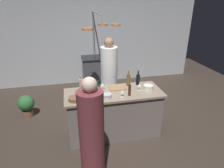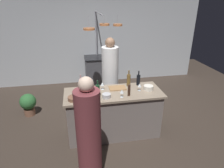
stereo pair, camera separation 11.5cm
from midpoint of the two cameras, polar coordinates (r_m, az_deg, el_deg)
The scene contains 21 objects.
ground_plane at distance 4.13m, azimuth -0.36°, elevation -13.68°, with size 9.00×9.00×0.00m, color #382D26.
back_wall at distance 6.22m, azimuth -6.00°, elevation 12.29°, with size 6.40×0.16×2.60m, color #B2B7BC.
kitchen_island at distance 3.87m, azimuth -0.38°, elevation -8.33°, with size 1.80×0.72×0.90m.
stove_range at distance 6.06m, azimuth -5.22°, elevation 3.65°, with size 0.80×0.64×0.89m.
chef at distance 4.49m, azimuth -1.58°, elevation 1.40°, with size 0.37×0.37×1.74m.
bar_stool_left at distance 3.35m, azimuth -7.82°, elevation -15.93°, with size 0.28×0.28×0.68m.
guest_left at distance 2.82m, azimuth -7.02°, elevation -14.79°, with size 0.34×0.34×1.63m.
overhead_pot_rack at distance 5.18m, azimuth -4.91°, elevation 14.42°, with size 0.89×1.49×2.17m.
potted_plant at distance 4.89m, azimuth -24.00°, elevation -5.45°, with size 0.36×0.36×0.52m.
cutting_board at distance 3.80m, azimuth 0.71°, elevation -1.14°, with size 0.32×0.22×0.02m, color #997047.
pepper_mill at distance 3.50m, azimuth 4.13°, elevation -1.75°, with size 0.05×0.05×0.21m, color #382319.
wine_bottle_dark at distance 3.96m, azimuth 6.63°, elevation 1.34°, with size 0.07×0.07×0.29m.
wine_bottle_rose at distance 3.73m, azimuth -9.77°, elevation -0.18°, with size 0.07×0.07×0.30m.
wine_bottle_amber at distance 3.89m, azimuth 3.88°, elevation 1.23°, with size 0.07×0.07×0.32m.
wine_bottle_green at distance 3.43m, azimuth -4.87°, elevation -2.00°, with size 0.07×0.07×0.31m.
wine_glass_near_left_guest at distance 3.44m, azimuth 2.09°, elevation -2.20°, with size 0.07×0.07×0.15m.
wine_glass_by_chef at distance 3.72m, azimuth -3.66°, elevation -0.15°, with size 0.07×0.07×0.15m.
wine_glass_near_right_guest at distance 3.71m, azimuth 7.05°, elevation -0.33°, with size 0.07×0.07×0.15m.
mixing_bowl_steel at distance 3.44m, azimuth -2.35°, elevation -3.44°, with size 0.15×0.15×0.07m, color #B7B7BC.
mixing_bowl_ceramic at distance 3.80m, azimuth 9.52°, elevation -0.94°, with size 0.18×0.18×0.08m, color silver.
mixing_bowl_wooden at distance 3.42m, azimuth -11.62°, elevation -4.22°, with size 0.21×0.21×0.06m, color brown.
Camera 1 is at (-0.74, -3.21, 2.49)m, focal length 31.82 mm.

